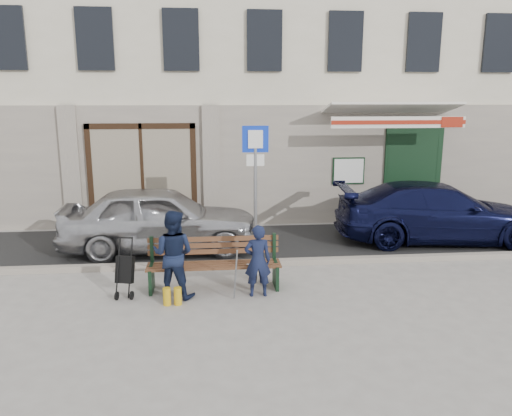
{
  "coord_description": "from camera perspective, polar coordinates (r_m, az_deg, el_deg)",
  "views": [
    {
      "loc": [
        -1.48,
        -8.24,
        3.4
      ],
      "look_at": [
        -0.54,
        1.6,
        1.2
      ],
      "focal_mm": 35.0,
      "sensor_mm": 36.0,
      "label": 1
    }
  ],
  "objects": [
    {
      "name": "stroller",
      "position": [
        9.02,
        -14.76,
        -6.94
      ],
      "size": [
        0.35,
        0.46,
        1.02
      ],
      "rotation": [
        0.0,
        0.0,
        -0.24
      ],
      "color": "black",
      "rests_on": "ground"
    },
    {
      "name": "ground",
      "position": [
        9.04,
        4.41,
        -9.6
      ],
      "size": [
        80.0,
        80.0,
        0.0
      ],
      "primitive_type": "plane",
      "color": "#9E9991",
      "rests_on": "ground"
    },
    {
      "name": "man",
      "position": [
        8.66,
        0.19,
        -6.04
      ],
      "size": [
        0.47,
        0.31,
        1.28
      ],
      "primitive_type": "imported",
      "rotation": [
        0.0,
        0.0,
        3.15
      ],
      "color": "#131A36",
      "rests_on": "ground"
    },
    {
      "name": "woman",
      "position": [
        8.7,
        -9.45,
        -5.22
      ],
      "size": [
        0.89,
        0.79,
        1.54
      ],
      "primitive_type": "imported",
      "rotation": [
        0.0,
        0.0,
        2.83
      ],
      "color": "#131B34",
      "rests_on": "ground"
    },
    {
      "name": "parking_sign",
      "position": [
        10.1,
        -0.07,
        4.16
      ],
      "size": [
        0.53,
        0.08,
        2.85
      ],
      "rotation": [
        0.0,
        0.0,
        -0.0
      ],
      "color": "gray",
      "rests_on": "ground"
    },
    {
      "name": "car_silver",
      "position": [
        11.38,
        -10.9,
        -1.19
      ],
      "size": [
        4.4,
        1.84,
        1.49
      ],
      "primitive_type": "imported",
      "rotation": [
        0.0,
        0.0,
        1.59
      ],
      "color": "#ADADB1",
      "rests_on": "ground"
    },
    {
      "name": "asphalt_lane",
      "position": [
        11.93,
        1.88,
        -3.99
      ],
      "size": [
        60.0,
        3.2,
        0.01
      ],
      "primitive_type": "cube",
      "color": "#282828",
      "rests_on": "ground"
    },
    {
      "name": "bench",
      "position": [
        9.06,
        -5.1,
        -6.45
      ],
      "size": [
        2.4,
        1.17,
        0.98
      ],
      "color": "brown",
      "rests_on": "ground"
    },
    {
      "name": "building",
      "position": [
        16.84,
        -0.4,
        17.92
      ],
      "size": [
        20.0,
        8.27,
        10.0
      ],
      "color": "beige",
      "rests_on": "ground"
    },
    {
      "name": "car_navy",
      "position": [
        12.73,
        20.04,
        -0.45
      ],
      "size": [
        5.01,
        2.4,
        1.41
      ],
      "primitive_type": "imported",
      "rotation": [
        0.0,
        0.0,
        1.48
      ],
      "color": "black",
      "rests_on": "ground"
    },
    {
      "name": "curb",
      "position": [
        10.4,
        3.01,
        -6.2
      ],
      "size": [
        60.0,
        0.18,
        0.12
      ],
      "primitive_type": "cube",
      "color": "#9E9384",
      "rests_on": "ground"
    }
  ]
}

